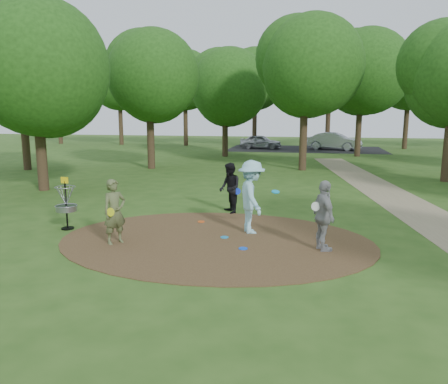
# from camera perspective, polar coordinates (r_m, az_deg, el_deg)

# --- Properties ---
(ground) EXTENTS (100.00, 100.00, 0.00)m
(ground) POSITION_cam_1_polar(r_m,az_deg,el_deg) (11.73, -1.14, -6.34)
(ground) COLOR #2D5119
(ground) RESTS_ON ground
(dirt_clearing) EXTENTS (8.40, 8.40, 0.02)m
(dirt_clearing) POSITION_cam_1_polar(r_m,az_deg,el_deg) (11.72, -1.14, -6.29)
(dirt_clearing) COLOR #47301C
(dirt_clearing) RESTS_ON ground
(parking_lot) EXTENTS (14.00, 8.00, 0.01)m
(parking_lot) POSITION_cam_1_polar(r_m,az_deg,el_deg) (41.11, 10.58, 5.54)
(parking_lot) COLOR black
(parking_lot) RESTS_ON ground
(player_observer_with_disc) EXTENTS (0.70, 0.74, 1.70)m
(player_observer_with_disc) POSITION_cam_1_polar(r_m,az_deg,el_deg) (11.58, -14.09, -2.52)
(player_observer_with_disc) COLOR #545F37
(player_observer_with_disc) RESTS_ON ground
(player_throwing_with_disc) EXTENTS (1.42, 1.53, 2.07)m
(player_throwing_with_disc) POSITION_cam_1_polar(r_m,az_deg,el_deg) (12.24, 3.62, -0.66)
(player_throwing_with_disc) COLOR #9CD9E9
(player_throwing_with_disc) RESTS_ON ground
(player_walking_with_disc) EXTENTS (0.97, 1.04, 1.71)m
(player_walking_with_disc) POSITION_cam_1_polar(r_m,az_deg,el_deg) (14.68, 0.76, 0.51)
(player_walking_with_disc) COLOR black
(player_walking_with_disc) RESTS_ON ground
(player_waiting_with_disc) EXTENTS (0.79, 1.12, 1.76)m
(player_waiting_with_disc) POSITION_cam_1_polar(r_m,az_deg,el_deg) (10.92, 12.90, -3.08)
(player_waiting_with_disc) COLOR gray
(player_waiting_with_disc) RESTS_ON ground
(disc_ground_cyan) EXTENTS (0.22, 0.22, 0.02)m
(disc_ground_cyan) POSITION_cam_1_polar(r_m,az_deg,el_deg) (11.91, 0.07, -5.92)
(disc_ground_cyan) COLOR #198DCB
(disc_ground_cyan) RESTS_ON dirt_clearing
(disc_ground_blue) EXTENTS (0.22, 0.22, 0.02)m
(disc_ground_blue) POSITION_cam_1_polar(r_m,az_deg,el_deg) (10.97, 2.51, -7.38)
(disc_ground_blue) COLOR blue
(disc_ground_blue) RESTS_ON dirt_clearing
(disc_ground_red) EXTENTS (0.22, 0.22, 0.02)m
(disc_ground_red) POSITION_cam_1_polar(r_m,az_deg,el_deg) (13.59, -3.00, -3.88)
(disc_ground_red) COLOR #E35116
(disc_ground_red) RESTS_ON dirt_clearing
(car_left) EXTENTS (3.94, 1.87, 1.30)m
(car_left) POSITION_cam_1_polar(r_m,az_deg,el_deg) (40.95, 4.82, 6.57)
(car_left) COLOR #A8A9B0
(car_left) RESTS_ON ground
(car_right) EXTENTS (5.03, 2.98, 1.57)m
(car_right) POSITION_cam_1_polar(r_m,az_deg,el_deg) (40.68, 14.19, 6.45)
(car_right) COLOR #A8AAB0
(car_right) RESTS_ON ground
(disc_golf_basket) EXTENTS (0.63, 0.63, 1.54)m
(disc_golf_basket) POSITION_cam_1_polar(r_m,az_deg,el_deg) (13.45, -19.96, -0.96)
(disc_golf_basket) COLOR black
(disc_golf_basket) RESTS_ON ground
(tree_ring) EXTENTS (37.01, 45.82, 9.30)m
(tree_ring) POSITION_cam_1_polar(r_m,az_deg,el_deg) (20.44, 10.21, 15.42)
(tree_ring) COLOR #332316
(tree_ring) RESTS_ON ground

